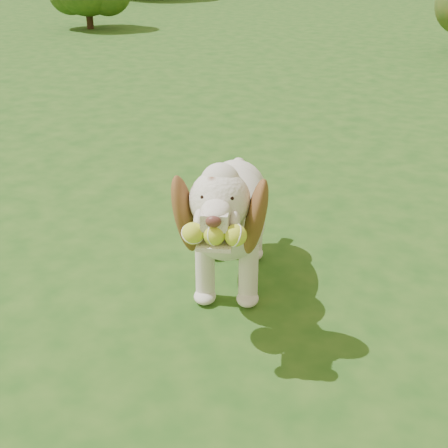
% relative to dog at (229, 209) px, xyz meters
% --- Properties ---
extents(ground, '(80.00, 80.00, 0.00)m').
position_rel_dog_xyz_m(ground, '(-0.01, 0.00, -0.44)').
color(ground, '#1D4B15').
rests_on(ground, ground).
extents(dog, '(0.70, 1.25, 0.83)m').
position_rel_dog_xyz_m(dog, '(0.00, 0.00, 0.00)').
color(dog, silver).
rests_on(dog, ground).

